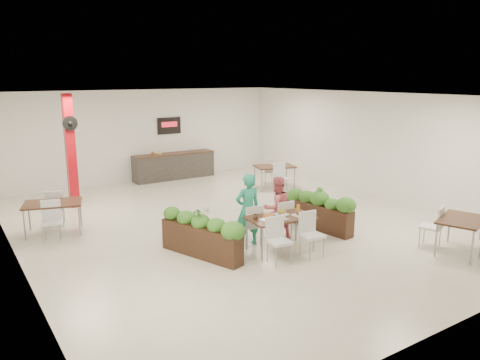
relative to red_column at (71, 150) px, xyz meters
name	(u,v)px	position (x,y,z in m)	size (l,w,h in m)	color
ground	(234,223)	(3.00, -3.79, -1.64)	(12.00, 12.00, 0.00)	beige
room_shell	(234,145)	(3.00, -3.79, 0.36)	(10.10, 12.10, 3.22)	white
red_column	(71,150)	(0.00, 0.00, 0.00)	(0.40, 0.41, 3.20)	#AA0B15
service_counter	(174,165)	(4.00, 1.86, -1.15)	(3.00, 0.64, 2.20)	#282624
main_table	(280,222)	(2.81, -5.91, -1.01)	(1.47, 1.74, 0.92)	#321B10
diner_man	(248,210)	(2.42, -5.25, -0.84)	(0.59, 0.39, 1.61)	#239A76
diner_woman	(277,208)	(3.22, -5.25, -0.92)	(0.71, 0.55, 1.45)	#E46572
planter_left	(201,232)	(1.23, -5.30, -1.12)	(0.96, 1.99, 1.09)	black
planter_right	(319,209)	(4.49, -5.30, -1.14)	(0.57, 1.98, 1.04)	black
side_table_a	(53,207)	(-0.99, -2.08, -1.00)	(1.50, 1.67, 0.92)	#321B10
side_table_b	(275,169)	(6.19, -1.27, -1.01)	(1.45, 1.67, 0.92)	#321B10
side_table_c	(461,224)	(5.91, -8.09, -1.02)	(1.41, 1.67, 0.92)	#321B10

